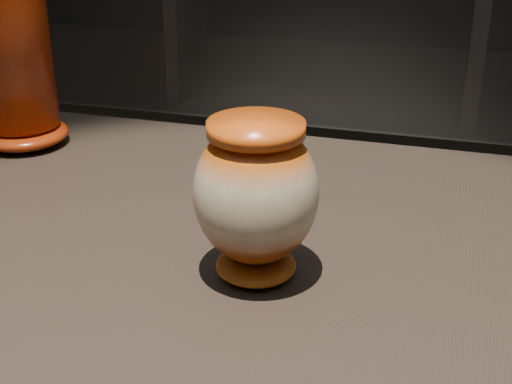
{
  "coord_description": "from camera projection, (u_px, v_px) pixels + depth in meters",
  "views": [
    {
      "loc": [
        0.35,
        -0.67,
        1.3
      ],
      "look_at": [
        0.17,
        -0.04,
        1.0
      ],
      "focal_mm": 50.0,
      "sensor_mm": 36.0,
      "label": 1
    }
  ],
  "objects": [
    {
      "name": "tall_vase",
      "position": [
        6.0,
        9.0,
        1.04
      ],
      "size": [
        0.17,
        0.17,
        0.43
      ],
      "rotation": [
        0.0,
        0.0,
        -0.26
      ],
      "color": "#B8370C",
      "rests_on": "display_plinth"
    },
    {
      "name": "main_vase",
      "position": [
        256.0,
        195.0,
        0.73
      ],
      "size": [
        0.15,
        0.15,
        0.17
      ],
      "rotation": [
        0.0,
        0.0,
        -0.13
      ],
      "color": "#7E330B",
      "rests_on": "display_plinth"
    }
  ]
}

